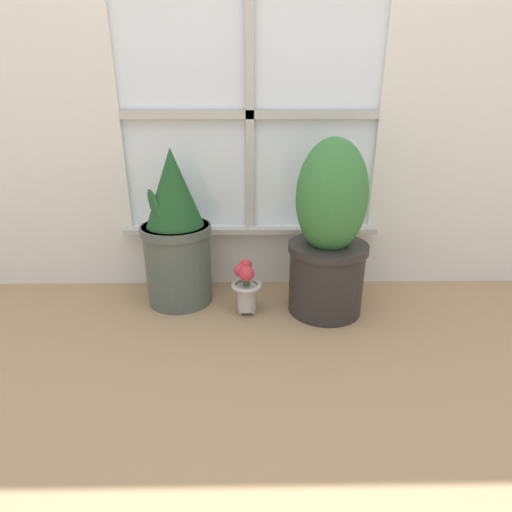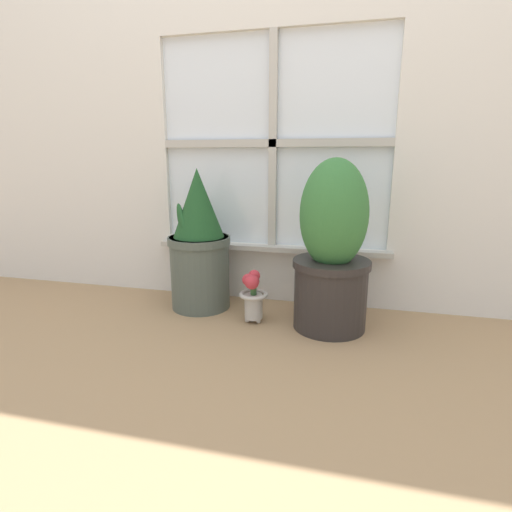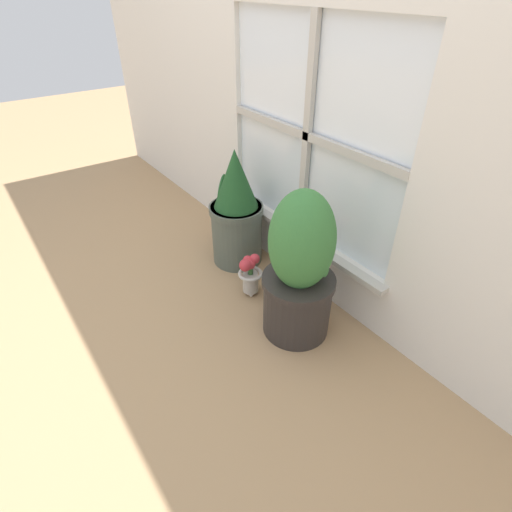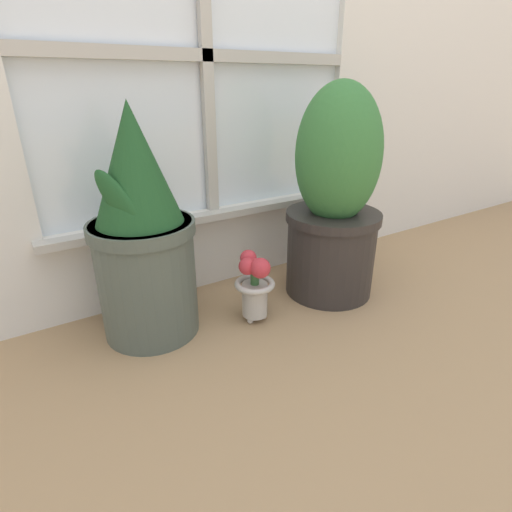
% 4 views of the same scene
% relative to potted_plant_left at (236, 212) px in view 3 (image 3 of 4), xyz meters
% --- Properties ---
extents(ground_plane, '(10.00, 10.00, 0.00)m').
position_rel_potted_plant_left_xyz_m(ground_plane, '(0.31, -0.33, -0.30)').
color(ground_plane, tan).
extents(potted_plant_left, '(0.29, 0.29, 0.66)m').
position_rel_potted_plant_left_xyz_m(potted_plant_left, '(0.00, 0.00, 0.00)').
color(potted_plant_left, '#4C564C').
rests_on(potted_plant_left, ground_plane).
extents(potted_plant_right, '(0.32, 0.32, 0.70)m').
position_rel_potted_plant_left_xyz_m(potted_plant_right, '(0.62, -0.09, 0.02)').
color(potted_plant_right, '#2D2826').
rests_on(potted_plant_right, ground_plane).
extents(flower_vase, '(0.12, 0.12, 0.23)m').
position_rel_potted_plant_left_xyz_m(flower_vase, '(0.29, -0.12, -0.18)').
color(flower_vase, '#BCB7AD').
rests_on(flower_vase, ground_plane).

